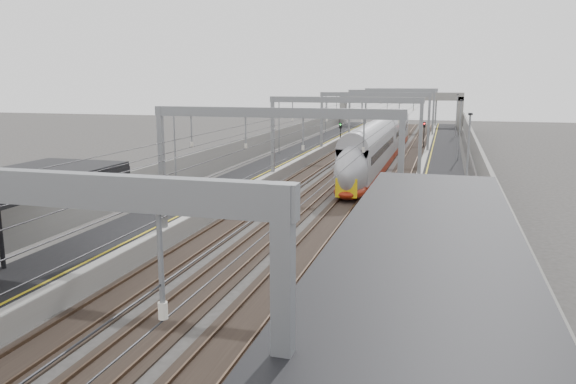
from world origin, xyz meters
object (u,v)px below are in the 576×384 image
Objects in this scene: overbridge at (400,101)px; train at (381,146)px; signal_green at (341,131)px; bench at (448,347)px.

overbridge is 43.69m from train.
train reaches higher than signal_green.
signal_green is (-6.70, 12.29, 0.43)m from train.
train is at bearing -88.03° from overbridge.
overbridge is 31.81m from signal_green.
train is 24.30× the size of bench.
overbridge is at bearing 95.51° from bench.
bench is (7.14, -46.04, -0.41)m from train.
train is 13.34× the size of signal_green.
overbridge is at bearing 80.55° from signal_green.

